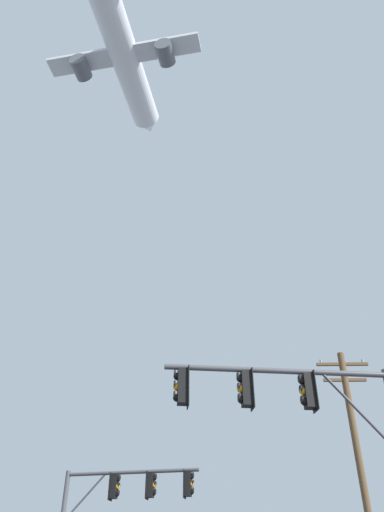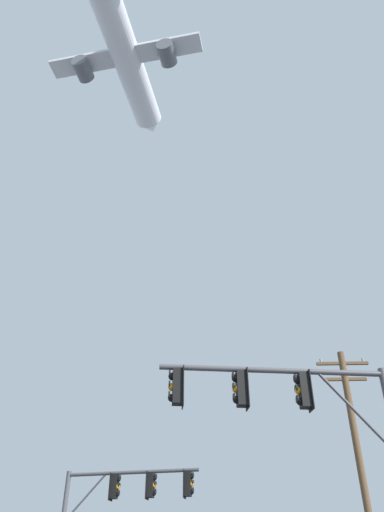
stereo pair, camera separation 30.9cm
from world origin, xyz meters
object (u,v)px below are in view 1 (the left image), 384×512
(signal_pole_far, at_px, (118,502))
(utility_pole, at_px, (360,468))
(signal_pole_near, at_px, (309,423))
(airplane, at_px, (125,57))

(signal_pole_far, xyz_separation_m, utility_pole, (9.52, -1.52, 0.96))
(signal_pole_near, distance_m, airplane, 52.38)
(signal_pole_far, xyz_separation_m, airplane, (-4.95, 12.28, 47.20))
(signal_pole_near, bearing_deg, signal_pole_far, 123.92)
(signal_pole_far, distance_m, utility_pole, 9.69)
(signal_pole_near, relative_size, signal_pole_far, 1.15)
(signal_pole_far, height_order, airplane, airplane)
(signal_pole_near, xyz_separation_m, airplane, (-11.11, 21.45, 46.47))
(utility_pole, bearing_deg, airplane, 136.34)
(signal_pole_near, distance_m, utility_pole, 8.35)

